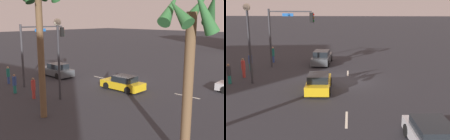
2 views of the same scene
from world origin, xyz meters
The scene contains 12 objects.
ground_plane centered at (0.00, 0.00, 0.00)m, with size 220.00×220.00×0.00m, color #28282D.
lane_stripe_2 centered at (-7.78, 0.00, 0.01)m, with size 2.28×0.14×0.01m, color silver.
lane_stripe_3 centered at (2.60, 0.00, 0.01)m, with size 1.91×0.14×0.01m, color silver.
car_0 centered at (-10.96, -3.87, 0.58)m, with size 4.58×2.09×1.23m.
car_1 centered at (6.57, 2.80, 0.66)m, with size 4.44×1.99×1.44m.
car_2 centered at (-2.61, 2.13, 0.61)m, with size 4.05×1.91×1.31m.
traffic_signal centered at (4.66, 6.17, 3.94)m, with size 0.67×4.60×5.80m.
streetlamp centered at (-0.93, 7.75, 4.42)m, with size 0.56×0.56×6.33m.
pedestrian_0 centered at (7.03, 8.18, 0.92)m, with size 0.34×0.34×1.73m.
pedestrian_1 centered at (0.79, 9.08, 0.90)m, with size 0.45×0.45×1.71m.
pedestrian_2 centered at (3.36, 9.38, 0.87)m, with size 0.44×0.44×1.66m.
pedestrian_3 centered at (-1.17, 9.51, 0.87)m, with size 0.48×0.48×1.66m.
Camera 2 is at (-22.16, -0.12, 6.42)m, focal length 44.22 mm.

